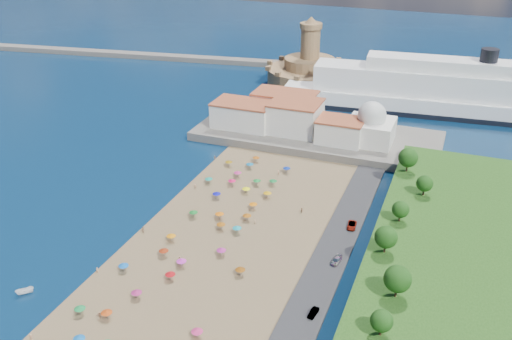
% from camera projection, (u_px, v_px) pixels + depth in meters
% --- Properties ---
extents(ground, '(700.00, 700.00, 0.00)m').
position_uv_depth(ground, '(210.00, 231.00, 155.55)').
color(ground, '#071938').
rests_on(ground, ground).
extents(terrace, '(90.00, 36.00, 3.00)m').
position_uv_depth(terrace, '(317.00, 136.00, 213.01)').
color(terrace, '#59544C').
rests_on(terrace, ground).
extents(jetty, '(18.00, 70.00, 2.40)m').
position_uv_depth(jetty, '(290.00, 101.00, 249.62)').
color(jetty, '#59544C').
rests_on(jetty, ground).
extents(breakwater, '(199.03, 34.77, 2.60)m').
position_uv_depth(breakwater, '(148.00, 56.00, 318.91)').
color(breakwater, '#59544C').
rests_on(breakwater, ground).
extents(waterfront_buildings, '(57.00, 29.00, 11.00)m').
position_uv_depth(waterfront_buildings, '(285.00, 115.00, 214.96)').
color(waterfront_buildings, silver).
rests_on(waterfront_buildings, terrace).
extents(domed_building, '(16.00, 16.00, 15.00)m').
position_uv_depth(domed_building, '(371.00, 126.00, 201.63)').
color(domed_building, silver).
rests_on(domed_building, terrace).
extents(fortress, '(40.00, 40.00, 32.40)m').
position_uv_depth(fortress, '(309.00, 71.00, 272.43)').
color(fortress, '#A47F52').
rests_on(fortress, ground).
extents(cruise_ship, '(130.74, 30.46, 28.28)m').
position_uv_depth(cruise_ship, '(438.00, 94.00, 236.32)').
color(cruise_ship, black).
rests_on(cruise_ship, ground).
extents(beach_parasols, '(30.22, 112.27, 2.20)m').
position_uv_depth(beach_parasols, '(201.00, 237.00, 149.17)').
color(beach_parasols, gray).
rests_on(beach_parasols, beach).
extents(beachgoers, '(39.27, 95.54, 1.89)m').
position_uv_depth(beachgoers, '(192.00, 234.00, 152.27)').
color(beachgoers, tan).
rests_on(beachgoers, beach).
extents(moored_boats, '(3.83, 16.30, 1.57)m').
position_uv_depth(moored_boats, '(8.00, 306.00, 126.23)').
color(moored_boats, white).
rests_on(moored_boats, ground).
extents(parked_cars, '(2.75, 57.31, 1.39)m').
position_uv_depth(parked_cars, '(333.00, 268.00, 138.11)').
color(parked_cars, gray).
rests_on(parked_cars, promenade).
extents(hillside_trees, '(11.94, 112.24, 7.62)m').
position_uv_depth(hillside_trees, '(393.00, 245.00, 131.44)').
color(hillside_trees, '#382314').
rests_on(hillside_trees, hillside).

